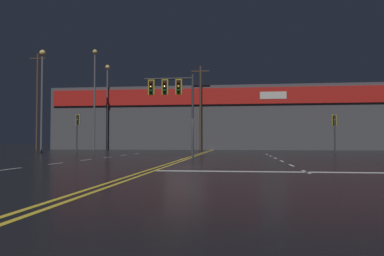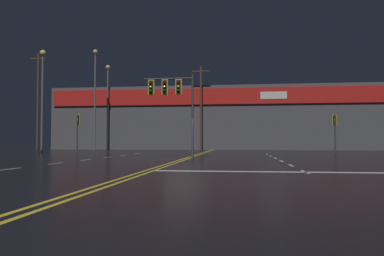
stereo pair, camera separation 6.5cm
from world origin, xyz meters
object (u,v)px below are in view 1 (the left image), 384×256
Objects in this scene: streetlight_near_left at (95,88)px; streetlight_far_right at (42,87)px; traffic_signal_median at (172,93)px; traffic_signal_corner_northwest at (77,124)px; streetlight_near_right at (107,97)px; traffic_signal_corner_northeast at (334,125)px.

streetlight_near_left reaches higher than streetlight_far_right.
traffic_signal_median is at bearing -32.85° from streetlight_far_right.
streetlight_near_left is (-1.46, 7.91, 4.67)m from traffic_signal_corner_northwest.
streetlight_near_left is at bearing -90.31° from streetlight_near_right.
streetlight_far_right reaches higher than traffic_signal_corner_northwest.
traffic_signal_corner_northeast is at bearing 6.36° from streetlight_far_right.
traffic_signal_corner_northeast is 0.30× the size of streetlight_near_left.
streetlight_far_right is (-1.20, -9.66, -1.29)m from streetlight_near_left.
streetlight_near_right is 13.96m from streetlight_far_right.
streetlight_far_right reaches higher than traffic_signal_corner_northeast.
streetlight_near_left is at bearing 82.91° from streetlight_far_right.
traffic_signal_corner_northeast is 0.32× the size of streetlight_near_right.
traffic_signal_corner_northeast is (12.92, 11.79, -1.58)m from traffic_signal_median.
streetlight_far_right is at bearing -95.04° from streetlight_near_right.
traffic_signal_median is at bearing -61.29° from streetlight_near_right.
traffic_signal_median reaches higher than traffic_signal_corner_northwest.
traffic_signal_median is 0.45× the size of streetlight_near_left.
streetlight_near_right reaches higher than traffic_signal_corner_northeast.
traffic_signal_corner_northwest is at bearing 136.13° from traffic_signal_median.
traffic_signal_corner_northwest is at bearing -177.10° from traffic_signal_corner_northeast.
streetlight_near_right is (-1.44, 12.14, 4.15)m from traffic_signal_corner_northwest.
streetlight_far_right is (-2.66, -1.75, 3.39)m from traffic_signal_corner_northwest.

